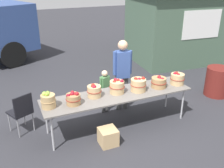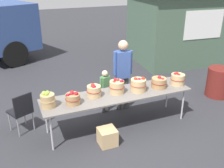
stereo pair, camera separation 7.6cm
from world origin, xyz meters
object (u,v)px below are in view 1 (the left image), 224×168
object	(u,v)px
apple_basket_red_3	(138,85)
market_table	(118,95)
apple_basket_green_0	(48,100)
apple_basket_red_4	(159,82)
folding_chair	(21,110)
trash_barrel	(217,81)
vendor_adult	(122,70)
apple_basket_red_5	(177,79)
apple_basket_red_2	(117,87)
apple_basket_red_1	(94,91)
apple_basket_red_0	(73,99)
produce_crate	(108,137)
child_customer	(105,88)

from	to	relation	value
apple_basket_red_3	market_table	bearing A→B (deg)	176.41
apple_basket_green_0	apple_basket_red_4	bearing A→B (deg)	-0.97
apple_basket_green_0	folding_chair	distance (m)	0.81
apple_basket_red_3	apple_basket_red_4	distance (m)	0.49
trash_barrel	market_table	bearing A→B (deg)	-173.81
market_table	vendor_adult	bearing A→B (deg)	57.87
market_table	apple_basket_red_5	xyz separation A→B (m)	(1.41, -0.06, 0.16)
apple_basket_red_2	apple_basket_red_5	world-z (taller)	apple_basket_red_2
apple_basket_green_0	apple_basket_red_1	distance (m)	0.92
apple_basket_green_0	apple_basket_red_0	distance (m)	0.45
produce_crate	apple_basket_red_5	bearing A→B (deg)	14.03
apple_basket_red_5	folding_chair	distance (m)	3.35
market_table	folding_chair	world-z (taller)	folding_chair
apple_basket_red_0	apple_basket_green_0	bearing A→B (deg)	171.34
market_table	folding_chair	distance (m)	1.95
apple_basket_red_2	trash_barrel	xyz separation A→B (m)	(3.04, 0.27, -0.51)
apple_basket_red_4	market_table	bearing A→B (deg)	177.39
apple_basket_red_2	apple_basket_red_3	world-z (taller)	apple_basket_red_3
apple_basket_red_2	produce_crate	bearing A→B (deg)	-127.49
apple_basket_red_2	apple_basket_red_3	xyz separation A→B (m)	(0.45, -0.09, -0.00)
vendor_adult	produce_crate	world-z (taller)	vendor_adult
child_customer	folding_chair	bearing A→B (deg)	-11.67
trash_barrel	produce_crate	distance (m)	3.59
apple_basket_green_0	produce_crate	bearing A→B (deg)	-28.30
vendor_adult	apple_basket_red_1	bearing A→B (deg)	42.78
apple_basket_red_1	vendor_adult	xyz separation A→B (m)	(0.90, 0.59, 0.11)
apple_basket_red_1	produce_crate	xyz separation A→B (m)	(0.05, -0.59, -0.71)
market_table	apple_basket_red_2	bearing A→B (deg)	83.33
apple_basket_red_0	apple_basket_red_4	size ratio (longest dim) A/B	0.86
apple_basket_red_0	child_customer	distance (m)	1.22
produce_crate	market_table	bearing A→B (deg)	49.94
apple_basket_green_0	apple_basket_red_2	bearing A→B (deg)	2.55
apple_basket_green_0	produce_crate	size ratio (longest dim) A/B	0.94
apple_basket_red_1	apple_basket_red_3	xyz separation A→B (m)	(0.93, -0.10, 0.01)
apple_basket_red_3	folding_chair	size ratio (longest dim) A/B	0.39
apple_basket_red_1	apple_basket_red_2	world-z (taller)	apple_basket_red_2
apple_basket_red_0	apple_basket_red_4	distance (m)	1.89
market_table	trash_barrel	world-z (taller)	trash_barrel
apple_basket_red_2	apple_basket_green_0	bearing A→B (deg)	-177.45
child_customer	apple_basket_red_0	bearing A→B (deg)	23.01
market_table	child_customer	xyz separation A→B (m)	(-0.02, 0.67, -0.11)
apple_basket_red_3	folding_chair	xyz separation A→B (m)	(-2.31, 0.57, -0.38)
apple_basket_red_5	trash_barrel	world-z (taller)	apple_basket_red_5
market_table	trash_barrel	distance (m)	3.08
apple_basket_red_0	apple_basket_red_1	xyz separation A→B (m)	(0.46, 0.14, 0.01)
trash_barrel	apple_basket_red_2	bearing A→B (deg)	-174.90
apple_basket_green_0	apple_basket_red_5	xyz separation A→B (m)	(2.81, -0.06, -0.01)
apple_basket_red_0	apple_basket_red_2	distance (m)	0.96
market_table	apple_basket_red_0	xyz separation A→B (m)	(-0.95, -0.07, 0.15)
apple_basket_red_0	trash_barrel	xyz separation A→B (m)	(3.99, 0.40, -0.49)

